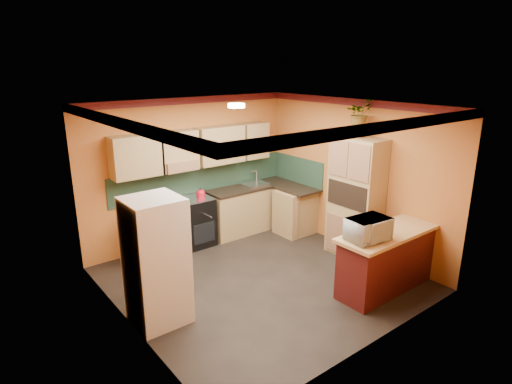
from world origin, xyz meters
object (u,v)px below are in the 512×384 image
Objects in this scene: pantry at (356,198)px; fridge at (156,261)px; stove at (196,222)px; microwave at (368,229)px; base_cabinets_back at (224,215)px; breakfast_bar at (389,260)px.

fridge is at bearing 176.09° from pantry.
stove is 2.50m from fridge.
microwave is (0.90, -3.18, 0.64)m from stove.
microwave is (0.27, -3.18, 0.65)m from base_cabinets_back.
pantry reaches higher than fridge.
fridge is 3.42m from breakfast_bar.
pantry reaches higher than stove.
stove is 3.51m from breakfast_bar.
stove reaches higher than breakfast_bar.
fridge is at bearing -131.58° from stove.
pantry is 1.34m from breakfast_bar.
breakfast_bar is (0.85, -3.18, 0.00)m from base_cabinets_back.
stove is 0.54× the size of fridge.
pantry is 1.52m from microwave.
base_cabinets_back is 4.01× the size of stove.
base_cabinets_back is at bearing 39.22° from fridge.
microwave is at bearing 180.00° from breakfast_bar.
base_cabinets_back is at bearing 122.48° from pantry.
base_cabinets_back is 2.15× the size of fridge.
base_cabinets_back is 3.29m from breakfast_bar.
base_cabinets_back and breakfast_bar have the same top height.
stove is at bearing -180.00° from base_cabinets_back.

